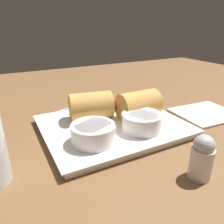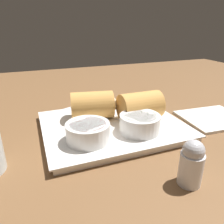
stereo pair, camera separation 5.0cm
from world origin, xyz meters
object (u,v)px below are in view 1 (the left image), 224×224
object	(u,v)px
serving_plate	(112,126)
dipping_bowl_far	(93,133)
dipping_bowl_near	(142,121)
spoon	(80,103)
napkin	(205,114)
salt_shaker	(202,157)

from	to	relation	value
serving_plate	dipping_bowl_far	distance (cm)	9.09
dipping_bowl_near	spoon	world-z (taller)	dipping_bowl_near
napkin	spoon	bearing A→B (deg)	-39.48
dipping_bowl_near	spoon	distance (cm)	23.01
dipping_bowl_far	spoon	distance (cm)	23.15
napkin	salt_shaker	xyz separation A→B (cm)	(20.00, 15.84, 3.08)
napkin	dipping_bowl_far	bearing A→B (deg)	3.03
dipping_bowl_near	spoon	xyz separation A→B (cm)	(4.64, -22.37, -2.75)
serving_plate	napkin	world-z (taller)	serving_plate
serving_plate	dipping_bowl_far	world-z (taller)	dipping_bowl_far
spoon	salt_shaker	bearing A→B (deg)	97.94
spoon	salt_shaker	distance (cm)	36.97
serving_plate	dipping_bowl_near	bearing A→B (deg)	121.92
dipping_bowl_near	napkin	world-z (taller)	dipping_bowl_near
dipping_bowl_near	napkin	distance (cm)	20.74
serving_plate	dipping_bowl_near	distance (cm)	7.14
salt_shaker	dipping_bowl_far	bearing A→B (deg)	-53.11
napkin	salt_shaker	world-z (taller)	salt_shaker
dipping_bowl_far	salt_shaker	size ratio (longest dim) A/B	1.14
spoon	dipping_bowl_near	bearing A→B (deg)	101.73
spoon	serving_plate	bearing A→B (deg)	93.83
dipping_bowl_far	spoon	world-z (taller)	dipping_bowl_far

